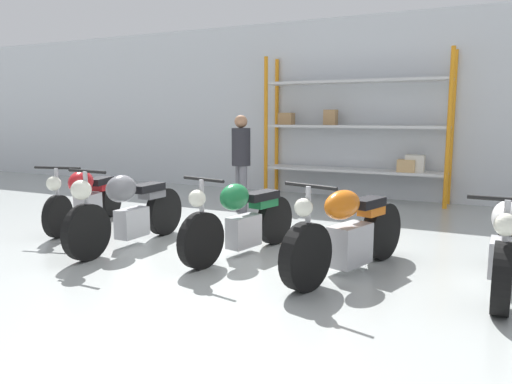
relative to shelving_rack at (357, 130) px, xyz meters
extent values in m
plane|color=#9EA3A0|center=(-0.17, -4.50, -1.37)|extent=(30.00, 30.00, 0.00)
cube|color=silver|center=(-0.17, 0.36, 0.43)|extent=(30.00, 0.08, 3.60)
cylinder|color=orange|center=(-1.83, -0.28, 0.05)|extent=(0.08, 0.08, 2.84)
cylinder|color=orange|center=(1.72, -0.28, 0.05)|extent=(0.08, 0.08, 2.84)
cylinder|color=orange|center=(-1.83, 0.27, 0.05)|extent=(0.08, 0.08, 2.84)
cylinder|color=orange|center=(1.72, 0.27, 0.05)|extent=(0.08, 0.08, 2.84)
cube|color=silver|center=(-0.06, 0.00, -0.79)|extent=(3.55, 0.55, 0.05)
cube|color=silver|center=(-0.06, 0.00, 0.07)|extent=(3.55, 0.55, 0.05)
cube|color=silver|center=(-0.06, 0.00, 0.93)|extent=(3.55, 0.55, 0.05)
cube|color=tan|center=(0.99, -0.06, -0.65)|extent=(0.33, 0.27, 0.23)
cube|color=#A87F51|center=(-0.55, 0.05, 0.25)|extent=(0.25, 0.21, 0.30)
cube|color=#A87F51|center=(-1.50, 0.03, 0.22)|extent=(0.30, 0.23, 0.24)
cube|color=silver|center=(1.13, 0.02, -0.61)|extent=(0.35, 0.30, 0.32)
cylinder|color=black|center=(-2.80, -4.88, -1.08)|extent=(0.25, 0.59, 0.58)
cylinder|color=black|center=(-3.16, -3.46, -1.08)|extent=(0.25, 0.59, 0.58)
cube|color=#ADADB2|center=(-3.00, -4.13, -1.11)|extent=(0.31, 0.54, 0.42)
ellipsoid|color=#B2191E|center=(-2.95, -4.29, -0.69)|extent=(0.40, 0.57, 0.34)
cube|color=black|center=(-3.08, -3.78, -0.74)|extent=(0.35, 0.54, 0.10)
cube|color=#B2191E|center=(-3.10, -3.71, -0.83)|extent=(0.28, 0.39, 0.12)
cylinder|color=#ADADB2|center=(-2.81, -4.86, -0.75)|extent=(0.06, 0.06, 0.66)
sphere|color=silver|center=(-2.79, -4.93, -0.62)|extent=(0.19, 0.19, 0.19)
cylinder|color=black|center=(-2.81, -4.83, -0.42)|extent=(0.67, 0.20, 0.04)
cylinder|color=black|center=(-1.63, -5.53, -1.04)|extent=(0.14, 0.66, 0.66)
cylinder|color=black|center=(-1.60, -4.11, -1.04)|extent=(0.14, 0.66, 0.66)
cube|color=#ADADB2|center=(-1.61, -4.77, -1.08)|extent=(0.23, 0.45, 0.37)
ellipsoid|color=slate|center=(-1.62, -4.94, -0.61)|extent=(0.30, 0.46, 0.34)
cube|color=black|center=(-1.61, -4.45, -0.66)|extent=(0.25, 0.49, 0.10)
cube|color=slate|center=(-1.60, -4.36, -0.75)|extent=(0.21, 0.34, 0.12)
cylinder|color=#ADADB2|center=(-1.63, -5.51, -0.69)|extent=(0.05, 0.05, 0.70)
sphere|color=silver|center=(-1.63, -5.58, -0.55)|extent=(0.23, 0.23, 0.23)
cylinder|color=black|center=(-1.63, -5.48, -0.34)|extent=(0.55, 0.05, 0.04)
cylinder|color=black|center=(-0.29, -5.21, -1.06)|extent=(0.24, 0.63, 0.62)
cylinder|color=black|center=(-0.01, -3.89, -1.06)|extent=(0.24, 0.63, 0.62)
cube|color=#ADADB2|center=(-0.14, -4.50, -1.09)|extent=(0.29, 0.48, 0.38)
ellipsoid|color=#196B38|center=(-0.17, -4.67, -0.65)|extent=(0.35, 0.47, 0.31)
cube|color=black|center=(-0.07, -4.18, -0.70)|extent=(0.33, 0.56, 0.10)
cube|color=#196B38|center=(-0.05, -4.12, -0.79)|extent=(0.26, 0.40, 0.12)
cylinder|color=#ADADB2|center=(-0.29, -5.19, -0.73)|extent=(0.06, 0.06, 0.66)
sphere|color=silver|center=(-0.30, -5.26, -0.59)|extent=(0.19, 0.19, 0.19)
cylinder|color=black|center=(-0.28, -5.16, -0.40)|extent=(0.57, 0.16, 0.04)
cylinder|color=black|center=(0.98, -5.36, -1.04)|extent=(0.33, 0.67, 0.66)
cylinder|color=black|center=(1.39, -3.97, -1.04)|extent=(0.33, 0.67, 0.66)
cube|color=#ADADB2|center=(1.20, -4.62, -1.08)|extent=(0.40, 0.57, 0.43)
ellipsoid|color=orange|center=(1.15, -4.78, -0.62)|extent=(0.40, 0.59, 0.30)
cube|color=black|center=(1.29, -4.29, -0.67)|extent=(0.33, 0.49, 0.10)
cube|color=orange|center=(1.32, -4.21, -0.76)|extent=(0.26, 0.35, 0.12)
cylinder|color=#ADADB2|center=(0.98, -5.34, -0.71)|extent=(0.06, 0.06, 0.67)
sphere|color=silver|center=(0.96, -5.41, -0.56)|extent=(0.18, 0.18, 0.18)
cylinder|color=black|center=(0.99, -5.31, -0.37)|extent=(0.57, 0.20, 0.04)
cylinder|color=black|center=(2.65, -5.18, -1.06)|extent=(0.16, 0.62, 0.62)
cylinder|color=black|center=(2.68, -3.69, -1.06)|extent=(0.16, 0.62, 0.62)
cube|color=#ADADB2|center=(2.66, -4.39, -1.09)|extent=(0.27, 0.43, 0.35)
ellipsoid|color=silver|center=(2.66, -4.56, -0.66)|extent=(0.27, 0.52, 0.31)
cube|color=black|center=(2.67, -3.99, -0.70)|extent=(0.23, 0.59, 0.10)
cube|color=silver|center=(2.67, -3.95, -0.79)|extent=(0.19, 0.41, 0.12)
cylinder|color=#ADADB2|center=(2.65, -5.16, -0.73)|extent=(0.05, 0.05, 0.66)
sphere|color=silver|center=(2.65, -5.23, -0.60)|extent=(0.19, 0.19, 0.19)
cylinder|color=black|center=(2.65, -5.13, -0.40)|extent=(0.62, 0.05, 0.04)
cylinder|color=#595960|center=(-1.49, -2.10, -0.97)|extent=(0.13, 0.13, 0.81)
cylinder|color=#595960|center=(-1.34, -2.21, -0.97)|extent=(0.13, 0.13, 0.81)
cylinder|color=#232328|center=(-1.42, -2.16, -0.25)|extent=(0.45, 0.45, 0.64)
sphere|color=#9E7051|center=(-1.42, -2.16, 0.18)|extent=(0.22, 0.22, 0.22)
camera|label=1|loc=(2.57, -9.67, 0.28)|focal=35.00mm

